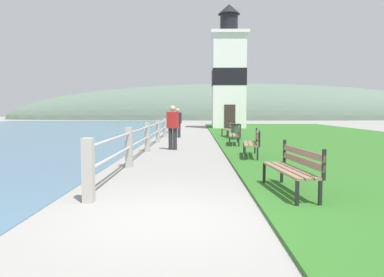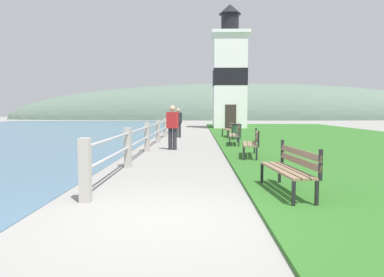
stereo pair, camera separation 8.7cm
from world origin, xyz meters
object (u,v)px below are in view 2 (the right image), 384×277
object	(u,v)px
park_bench_by_lighthouse	(230,128)
lighthouse	(230,75)
trash_bin	(236,132)
park_bench_near	(291,166)
park_bench_midway	(253,142)
person_by_railing	(178,122)
person_strolling	(172,126)
park_bench_far	(236,133)

from	to	relation	value
park_bench_by_lighthouse	lighthouse	distance (m)	11.84
park_bench_by_lighthouse	trash_bin	bearing A→B (deg)	89.51
park_bench_near	lighthouse	distance (m)	25.61
park_bench_midway	trash_bin	size ratio (longest dim) A/B	2.23
park_bench_near	trash_bin	distance (m)	12.28
park_bench_near	person_by_railing	xyz separation A→B (m)	(-2.79, 14.39, 0.36)
lighthouse	person_by_railing	world-z (taller)	lighthouse
park_bench_by_lighthouse	lighthouse	xyz separation A→B (m)	(0.90, 11.11, 3.97)
lighthouse	person_by_railing	xyz separation A→B (m)	(-3.80, -10.89, -3.61)
park_bench_near	person_by_railing	distance (m)	14.66
trash_bin	person_by_railing	bearing A→B (deg)	145.46
park_bench_midway	person_by_railing	world-z (taller)	person_by_railing
park_bench_near	park_bench_by_lighthouse	xyz separation A→B (m)	(0.11, 14.16, -0.00)
park_bench_by_lighthouse	person_strolling	world-z (taller)	person_strolling
lighthouse	park_bench_midway	bearing A→B (deg)	-92.67
park_bench_near	park_bench_by_lighthouse	distance (m)	14.16
trash_bin	park_bench_midway	bearing A→B (deg)	-91.71
park_bench_near	lighthouse	bearing A→B (deg)	-97.71
park_bench_by_lighthouse	person_by_railing	distance (m)	2.93
person_strolling	park_bench_far	bearing A→B (deg)	-37.40
park_bench_midway	park_bench_far	xyz separation A→B (m)	(-0.09, 4.29, 0.00)
park_bench_near	person_strolling	size ratio (longest dim) A/B	1.13
person_by_railing	trash_bin	bearing A→B (deg)	-111.88
park_bench_by_lighthouse	person_strolling	distance (m)	6.92
park_bench_midway	park_bench_by_lighthouse	size ratio (longest dim) A/B	1.08
park_bench_near	park_bench_far	size ratio (longest dim) A/B	0.96
park_bench_near	park_bench_midway	distance (m)	5.22
park_bench_midway	person_strolling	bearing A→B (deg)	-37.18
park_bench_near	trash_bin	size ratio (longest dim) A/B	2.31
park_bench_by_lighthouse	lighthouse	world-z (taller)	lighthouse
person_by_railing	trash_bin	distance (m)	3.76
trash_bin	lighthouse	bearing A→B (deg)	86.82
park_bench_by_lighthouse	park_bench_near	bearing A→B (deg)	83.79
park_bench_near	trash_bin	bearing A→B (deg)	-96.75
park_bench_by_lighthouse	person_by_railing	world-z (taller)	person_by_railing
park_bench_far	park_bench_near	bearing A→B (deg)	94.86
lighthouse	trash_bin	distance (m)	13.65
park_bench_near	lighthouse	size ratio (longest dim) A/B	0.19
park_bench_far	person_strolling	distance (m)	3.16
park_bench_midway	trash_bin	xyz separation A→B (m)	(0.21, 7.05, -0.12)
park_bench_far	trash_bin	bearing A→B (deg)	-91.46
park_bench_far	lighthouse	world-z (taller)	lighthouse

